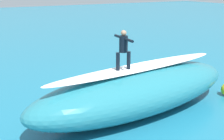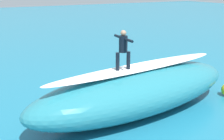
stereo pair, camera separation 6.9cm
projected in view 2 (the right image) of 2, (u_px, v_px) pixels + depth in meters
ground_plane at (127, 95)px, 14.42m from camera, size 120.00×120.00×0.00m
wave_crest at (138, 90)px, 12.31m from camera, size 10.21×4.20×1.91m
wave_foam_lip at (139, 67)px, 12.03m from camera, size 8.51×2.01×0.08m
surfboard_riding at (123, 71)px, 11.57m from camera, size 1.84×0.62×0.08m
surfer_riding at (123, 47)px, 11.31m from camera, size 0.61×1.45×1.53m
surfboard_paddling at (104, 85)px, 15.84m from camera, size 2.31×1.50×0.08m
surfer_paddling at (102, 82)px, 15.68m from camera, size 1.65×0.94×0.31m
foam_patch_near at (125, 93)px, 14.47m from camera, size 0.62×0.66×0.15m
foam_patch_far at (114, 81)px, 16.39m from camera, size 0.82×0.79×0.13m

